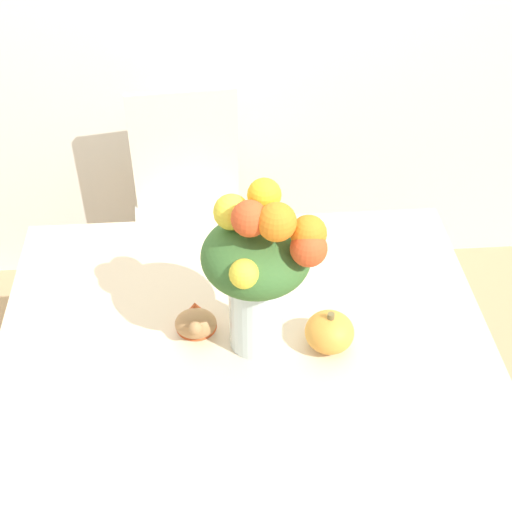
{
  "coord_description": "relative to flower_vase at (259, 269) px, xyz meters",
  "views": [
    {
      "loc": [
        -0.06,
        -1.19,
        2.12
      ],
      "look_at": [
        0.03,
        0.06,
        1.04
      ],
      "focal_mm": 50.0,
      "sensor_mm": 36.0,
      "label": 1
    }
  ],
  "objects": [
    {
      "name": "flower_vase",
      "position": [
        0.0,
        0.0,
        0.0
      ],
      "size": [
        0.28,
        0.26,
        0.48
      ],
      "color": "silver",
      "rests_on": "dining_table"
    },
    {
      "name": "dining_chair_near_window",
      "position": [
        -0.19,
        0.91,
        -0.52
      ],
      "size": [
        0.45,
        0.45,
        0.94
      ],
      "rotation": [
        0.0,
        0.0,
        0.08
      ],
      "color": "silver",
      "rests_on": "ground_plane"
    },
    {
      "name": "turkey_figurine",
      "position": [
        -0.16,
        0.06,
        -0.21
      ],
      "size": [
        0.11,
        0.14,
        0.09
      ],
      "color": "#A87A4C",
      "rests_on": "dining_table"
    },
    {
      "name": "dining_table",
      "position": [
        -0.03,
        -0.06,
        -0.34
      ],
      "size": [
        1.29,
        1.19,
        0.75
      ],
      "color": "beige",
      "rests_on": "ground_plane"
    },
    {
      "name": "pumpkin",
      "position": [
        0.18,
        -0.02,
        -0.2
      ],
      "size": [
        0.13,
        0.13,
        0.11
      ],
      "color": "gold",
      "rests_on": "dining_table"
    }
  ]
}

